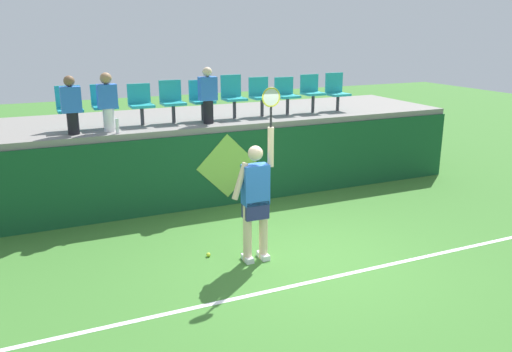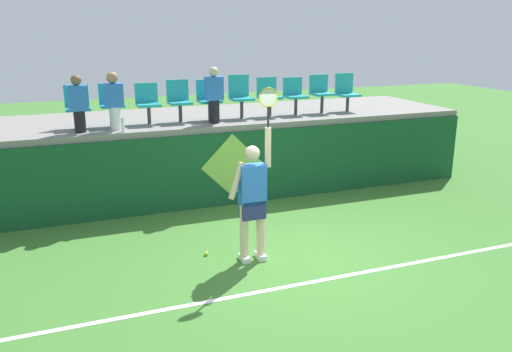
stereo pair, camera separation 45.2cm
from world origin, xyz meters
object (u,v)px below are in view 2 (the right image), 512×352
spectator_2 (214,94)px  water_bottle (123,125)px  stadium_chair_6 (269,94)px  stadium_chair_7 (295,94)px  stadium_chair_8 (321,91)px  stadium_chair_2 (148,101)px  stadium_chair_1 (112,102)px  stadium_chair_5 (240,94)px  stadium_chair_0 (77,104)px  spectator_1 (114,100)px  stadium_chair_3 (179,99)px  tennis_player (253,197)px  spectator_0 (78,103)px  tennis_ball (206,254)px  stadium_chair_4 (209,98)px  stadium_chair_9 (346,91)px

spectator_2 → water_bottle: bearing=-170.6°
stadium_chair_6 → spectator_2: spectator_2 is taller
stadium_chair_7 → stadium_chair_8: bearing=0.0°
stadium_chair_2 → spectator_2: (1.23, -0.40, 0.13)m
stadium_chair_1 → stadium_chair_5: 2.59m
stadium_chair_0 → spectator_1: (0.62, -0.43, 0.11)m
stadium_chair_6 → stadium_chair_3: bearing=179.9°
stadium_chair_2 → tennis_player: bearing=-75.1°
stadium_chair_0 → spectator_0: 0.46m
water_bottle → spectator_1: spectator_1 is taller
tennis_ball → stadium_chair_3: size_ratio=0.08×
stadium_chair_4 → stadium_chair_1: bearing=-179.9°
tennis_player → spectator_2: spectator_2 is taller
stadium_chair_3 → stadium_chair_5: 1.29m
stadium_chair_5 → spectator_1: 2.63m
stadium_chair_4 → spectator_0: bearing=-169.9°
stadium_chair_0 → stadium_chair_9: (5.72, 0.00, 0.01)m
stadium_chair_1 → spectator_2: spectator_2 is taller
water_bottle → stadium_chair_5: bearing=15.9°
stadium_chair_0 → tennis_player: bearing=-57.1°
stadium_chair_2 → stadium_chair_5: 1.91m
water_bottle → stadium_chair_8: stadium_chair_8 is taller
stadium_chair_4 → spectator_2: size_ratio=0.73×
stadium_chair_7 → spectator_2: 1.96m
tennis_ball → stadium_chair_4: bearing=72.5°
stadium_chair_0 → stadium_chair_1: size_ratio=1.00×
tennis_ball → stadium_chair_1: stadium_chair_1 is taller
spectator_0 → spectator_1: size_ratio=0.97×
tennis_player → spectator_1: 3.55m
tennis_ball → water_bottle: 2.98m
water_bottle → stadium_chair_9: stadium_chair_9 is taller
stadium_chair_7 → stadium_chair_9: size_ratio=0.94×
water_bottle → stadium_chair_6: size_ratio=0.33×
water_bottle → stadium_chair_0: size_ratio=0.34×
stadium_chair_1 → stadium_chair_5: (2.59, 0.01, 0.03)m
stadium_chair_5 → stadium_chair_8: bearing=-0.3°
stadium_chair_3 → spectator_0: 1.97m
stadium_chair_1 → stadium_chair_9: size_ratio=0.96×
stadium_chair_1 → stadium_chair_9: stadium_chair_9 is taller
tennis_ball → stadium_chair_7: (2.87, 3.01, 1.99)m
tennis_ball → stadium_chair_7: 4.61m
stadium_chair_8 → stadium_chair_2: bearing=180.0°
tennis_ball → spectator_0: (-1.58, 2.57, 2.07)m
stadium_chair_5 → stadium_chair_8: size_ratio=1.07×
water_bottle → stadium_chair_4: bearing=21.3°
stadium_chair_0 → stadium_chair_3: bearing=0.0°
stadium_chair_2 → spectator_1: (-0.68, -0.43, 0.12)m
stadium_chair_1 → stadium_chair_7: (3.82, -0.00, -0.01)m
water_bottle → stadium_chair_8: 4.43m
tennis_ball → stadium_chair_0: stadium_chair_0 is taller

